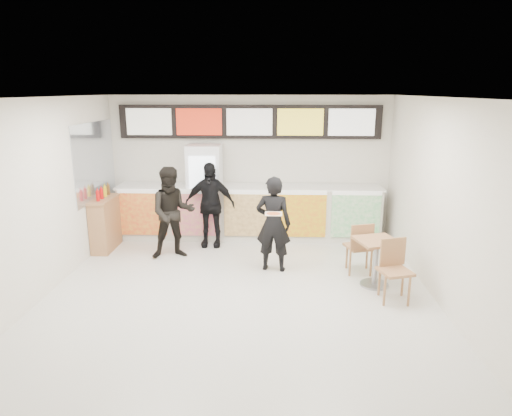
# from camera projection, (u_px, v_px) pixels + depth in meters

# --- Properties ---
(floor) EXTENTS (7.00, 7.00, 0.00)m
(floor) POSITION_uv_depth(u_px,v_px,m) (238.00, 302.00, 6.89)
(floor) COLOR beige
(floor) RESTS_ON ground
(ceiling) EXTENTS (7.00, 7.00, 0.00)m
(ceiling) POSITION_uv_depth(u_px,v_px,m) (236.00, 98.00, 6.13)
(ceiling) COLOR white
(ceiling) RESTS_ON wall_back
(wall_back) EXTENTS (6.00, 0.00, 6.00)m
(wall_back) POSITION_uv_depth(u_px,v_px,m) (250.00, 166.00, 9.90)
(wall_back) COLOR silver
(wall_back) RESTS_ON floor
(wall_left) EXTENTS (0.00, 7.00, 7.00)m
(wall_left) POSITION_uv_depth(u_px,v_px,m) (31.00, 203.00, 6.63)
(wall_left) COLOR silver
(wall_left) RESTS_ON floor
(wall_right) EXTENTS (0.00, 7.00, 7.00)m
(wall_right) POSITION_uv_depth(u_px,v_px,m) (450.00, 208.00, 6.39)
(wall_right) COLOR silver
(wall_right) RESTS_ON floor
(service_counter) EXTENTS (5.56, 0.77, 1.14)m
(service_counter) POSITION_uv_depth(u_px,v_px,m) (249.00, 212.00, 9.73)
(service_counter) COLOR silver
(service_counter) RESTS_ON floor
(menu_board) EXTENTS (5.50, 0.14, 0.70)m
(menu_board) POSITION_uv_depth(u_px,v_px,m) (250.00, 122.00, 9.57)
(menu_board) COLOR black
(menu_board) RESTS_ON wall_back
(drinks_fridge) EXTENTS (0.70, 0.67, 2.00)m
(drinks_fridge) POSITION_uv_depth(u_px,v_px,m) (205.00, 192.00, 9.68)
(drinks_fridge) COLOR white
(drinks_fridge) RESTS_ON floor
(mirror_panel) EXTENTS (0.01, 2.00, 1.50)m
(mirror_panel) POSITION_uv_depth(u_px,v_px,m) (95.00, 161.00, 8.93)
(mirror_panel) COLOR #B2B7BF
(mirror_panel) RESTS_ON wall_left
(customer_main) EXTENTS (0.67, 0.50, 1.69)m
(customer_main) POSITION_uv_depth(u_px,v_px,m) (273.00, 224.00, 7.91)
(customer_main) COLOR black
(customer_main) RESTS_ON floor
(customer_left) EXTENTS (0.99, 0.86, 1.74)m
(customer_left) POSITION_uv_depth(u_px,v_px,m) (173.00, 213.00, 8.52)
(customer_left) COLOR black
(customer_left) RESTS_ON floor
(customer_mid) EXTENTS (1.02, 0.45, 1.72)m
(customer_mid) POSITION_uv_depth(u_px,v_px,m) (210.00, 205.00, 9.17)
(customer_mid) COLOR black
(customer_mid) RESTS_ON floor
(pizza_slice) EXTENTS (0.36, 0.36, 0.02)m
(pizza_slice) POSITION_uv_depth(u_px,v_px,m) (273.00, 213.00, 7.40)
(pizza_slice) COLOR beige
(pizza_slice) RESTS_ON customer_main
(cafe_table) EXTENTS (0.88, 1.65, 0.93)m
(cafe_table) POSITION_uv_depth(u_px,v_px,m) (376.00, 254.00, 7.33)
(cafe_table) COLOR #9F6D48
(cafe_table) RESTS_ON floor
(condiment_ledge) EXTENTS (0.38, 0.93, 1.25)m
(condiment_ledge) POSITION_uv_depth(u_px,v_px,m) (105.00, 223.00, 9.05)
(condiment_ledge) COLOR #9F6D48
(condiment_ledge) RESTS_ON floor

